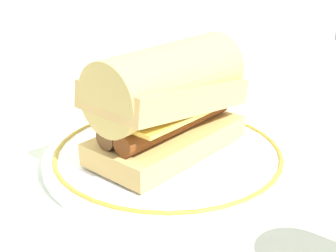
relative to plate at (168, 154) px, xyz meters
The scene contains 3 objects.
ground_plane 0.03m from the plate, 133.45° to the right, with size 1.50×1.50×0.00m, color beige.
plate is the anchor object (origin of this frame).
sausage_sandwich 0.07m from the plate, 149.04° to the left, with size 0.21×0.14×0.13m.
Camera 1 is at (-0.26, -0.39, 0.25)m, focal length 48.92 mm.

